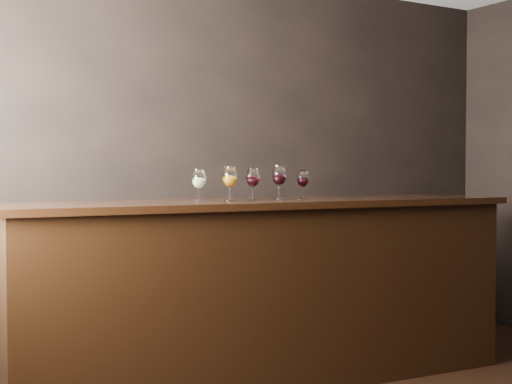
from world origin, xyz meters
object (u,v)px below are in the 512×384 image
glass_red_a (253,178)px  glass_red_c (303,179)px  glass_red_b (279,176)px  bar_counter (266,295)px  glass_white (199,180)px  back_bar_shelf (240,292)px  glass_amber (230,178)px

glass_red_a → glass_red_c: (0.38, 0.00, -0.01)m
glass_red_b → glass_red_c: size_ratio=1.15×
bar_counter → glass_red_b: 0.76m
glass_red_c → bar_counter: bearing=-175.1°
glass_red_a → glass_red_c: 0.38m
glass_white → glass_red_a: (0.38, 0.02, 0.01)m
back_bar_shelf → glass_red_c: (0.15, -0.59, 0.82)m
glass_white → glass_amber: glass_amber is taller
glass_amber → glass_red_c: bearing=4.7°
bar_counter → glass_red_a: size_ratio=15.84×
glass_red_c → glass_amber: bearing=-175.3°
bar_counter → glass_red_a: glass_red_a is taller
glass_red_a → glass_red_c: glass_red_a is taller
bar_counter → glass_white: 0.87m
glass_amber → glass_red_a: (0.19, 0.05, -0.01)m
bar_counter → glass_white: (-0.47, 0.01, 0.73)m
glass_amber → glass_red_b: bearing=8.1°
glass_white → glass_red_b: (0.58, 0.03, 0.02)m
glass_amber → glass_red_b: (0.39, 0.06, 0.01)m
back_bar_shelf → glass_red_a: bearing=-111.3°
back_bar_shelf → glass_red_a: glass_red_a is taller
glass_red_a → glass_red_c: bearing=0.3°
glass_white → glass_red_b: 0.58m
glass_red_c → glass_white: bearing=-178.5°
back_bar_shelf → glass_amber: 1.13m
glass_white → glass_red_c: bearing=1.5°
glass_red_c → glass_red_b: bearing=177.4°
glass_red_b → glass_red_c: (0.18, -0.01, -0.02)m
bar_counter → glass_amber: bearing=-171.4°
bar_counter → glass_amber: size_ratio=15.25×
bar_counter → back_bar_shelf: (0.15, 0.61, -0.09)m
glass_red_c → back_bar_shelf: bearing=104.2°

